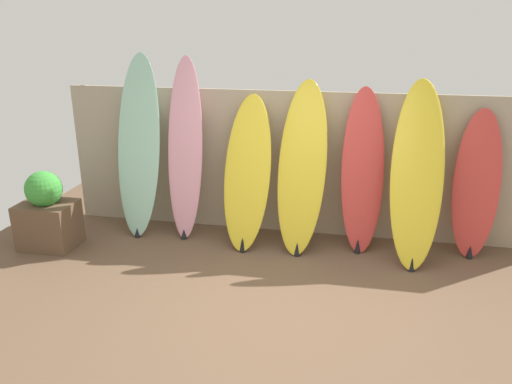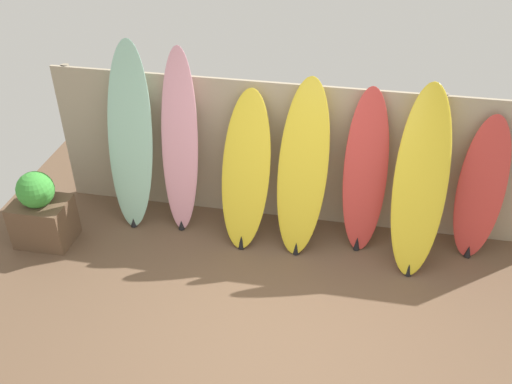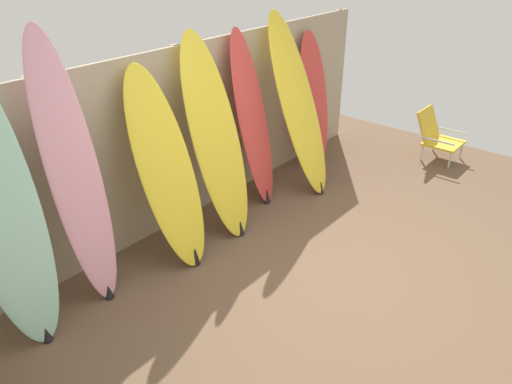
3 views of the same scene
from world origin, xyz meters
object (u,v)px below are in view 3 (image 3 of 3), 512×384
(surfboard_yellow_5, at_px, (299,106))
(beach_chair, at_px, (436,135))
(surfboard_yellow_3, at_px, (216,139))
(surfboard_red_4, at_px, (253,121))
(surfboard_yellow_2, at_px, (167,170))
(surfboard_red_6, at_px, (315,101))
(surfboard_pink_1, at_px, (75,175))

(surfboard_yellow_5, xyz_separation_m, beach_chair, (1.86, -0.95, -0.67))
(surfboard_yellow_3, relative_size, surfboard_red_4, 1.04)
(surfboard_yellow_2, height_order, surfboard_red_4, surfboard_red_4)
(surfboard_yellow_2, distance_m, surfboard_yellow_5, 1.92)
(surfboard_yellow_2, height_order, surfboard_red_6, surfboard_yellow_2)
(surfboard_red_4, relative_size, beach_chair, 2.93)
(surfboard_yellow_5, height_order, surfboard_red_6, surfboard_yellow_5)
(surfboard_red_6, bearing_deg, surfboard_red_4, -177.46)
(surfboard_pink_1, relative_size, surfboard_yellow_3, 1.12)
(surfboard_yellow_2, distance_m, surfboard_red_6, 2.60)
(surfboard_pink_1, distance_m, beach_chair, 4.76)
(surfboard_pink_1, relative_size, surfboard_yellow_5, 1.10)
(surfboard_yellow_3, bearing_deg, surfboard_yellow_2, -178.71)
(surfboard_yellow_2, height_order, surfboard_yellow_5, surfboard_yellow_5)
(surfboard_pink_1, distance_m, surfboard_red_6, 3.41)
(surfboard_yellow_3, xyz_separation_m, surfboard_yellow_5, (1.27, -0.06, 0.02))
(surfboard_pink_1, bearing_deg, surfboard_yellow_3, -3.94)
(surfboard_pink_1, height_order, surfboard_red_4, surfboard_pink_1)
(surfboard_pink_1, height_order, surfboard_yellow_2, surfboard_pink_1)
(surfboard_red_4, xyz_separation_m, surfboard_red_6, (1.27, 0.06, -0.10))
(surfboard_red_4, bearing_deg, surfboard_red_6, 2.54)
(beach_chair, bearing_deg, surfboard_pink_1, 168.55)
(surfboard_yellow_5, bearing_deg, surfboard_pink_1, 176.61)
(surfboard_red_4, distance_m, surfboard_yellow_5, 0.61)
(surfboard_red_6, xyz_separation_m, beach_chair, (1.17, -1.19, -0.50))
(surfboard_yellow_5, bearing_deg, surfboard_yellow_3, 177.23)
(surfboard_yellow_2, height_order, beach_chair, surfboard_yellow_2)
(surfboard_yellow_2, bearing_deg, surfboard_red_4, 5.63)
(surfboard_yellow_2, relative_size, surfboard_red_6, 1.06)
(surfboard_pink_1, distance_m, surfboard_yellow_2, 0.83)
(surfboard_pink_1, relative_size, surfboard_yellow_2, 1.24)
(beach_chair, bearing_deg, surfboard_yellow_3, 164.28)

